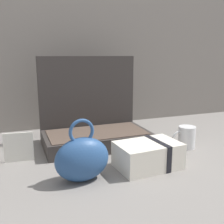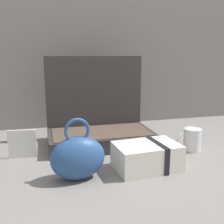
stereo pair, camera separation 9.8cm
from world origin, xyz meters
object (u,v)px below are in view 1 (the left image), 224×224
at_px(open_suitcase, 94,123).
at_px(info_card_left, 19,147).
at_px(teal_pouch_handbag, 82,159).
at_px(cream_toiletry_bag, 149,155).
at_px(coffee_mug, 186,137).

height_order(open_suitcase, info_card_left, open_suitcase).
xyz_separation_m(open_suitcase, teal_pouch_handbag, (-0.15, -0.35, -0.02)).
distance_m(open_suitcase, info_card_left, 0.35).
bearing_deg(cream_toiletry_bag, teal_pouch_handbag, -175.73).
bearing_deg(open_suitcase, teal_pouch_handbag, -112.52).
bearing_deg(teal_pouch_handbag, coffee_mug, 15.80).
distance_m(cream_toiletry_bag, info_card_left, 0.50).
height_order(open_suitcase, coffee_mug, open_suitcase).
distance_m(open_suitcase, coffee_mug, 0.42).
height_order(teal_pouch_handbag, info_card_left, teal_pouch_handbag).
bearing_deg(teal_pouch_handbag, info_card_left, 127.93).
height_order(open_suitcase, cream_toiletry_bag, open_suitcase).
xyz_separation_m(coffee_mug, info_card_left, (-0.70, 0.10, 0.01)).
height_order(cream_toiletry_bag, info_card_left, info_card_left).
bearing_deg(cream_toiletry_bag, info_card_left, 153.17).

